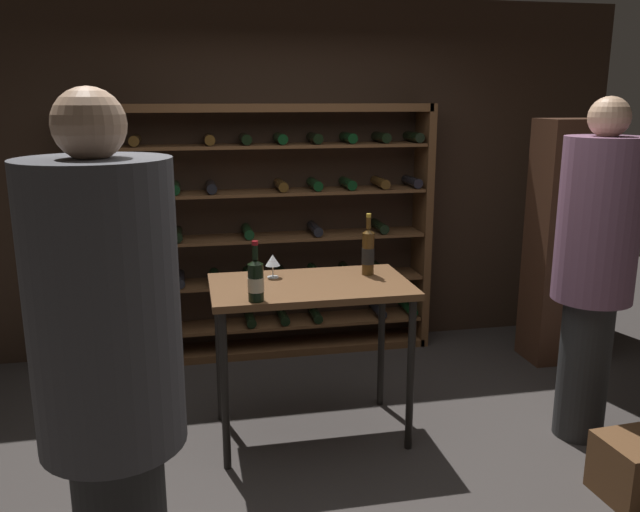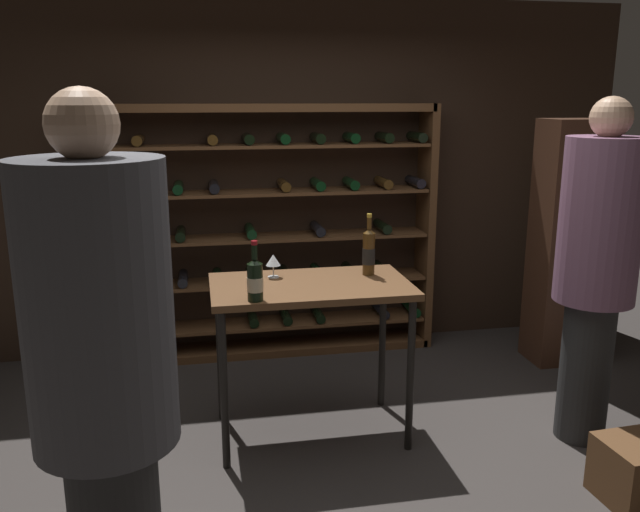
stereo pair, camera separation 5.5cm
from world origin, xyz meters
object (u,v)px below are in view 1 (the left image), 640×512
object	(u,v)px
wine_rack	(266,233)
person_guest_khaki	(595,257)
person_guest_plum_blouse	(110,373)
display_cabinet	(561,243)
wine_bottle_amber_reserve	(368,252)
wine_glass_stemmed_center	(273,261)
wine_bottle_green_slim	(256,280)
tasting_table	(310,301)

from	to	relation	value
wine_rack	person_guest_khaki	size ratio (longest dim) A/B	1.31
person_guest_plum_blouse	display_cabinet	size ratio (longest dim) A/B	1.10
wine_rack	wine_bottle_amber_reserve	size ratio (longest dim) A/B	7.03
display_cabinet	wine_glass_stemmed_center	bearing A→B (deg)	-164.60
person_guest_khaki	person_guest_plum_blouse	size ratio (longest dim) A/B	0.99
wine_bottle_green_slim	tasting_table	bearing A→B (deg)	38.58
person_guest_khaki	person_guest_plum_blouse	bearing A→B (deg)	-145.10
display_cabinet	person_guest_khaki	bearing A→B (deg)	-113.66
person_guest_khaki	display_cabinet	bearing A→B (deg)	77.08
person_guest_plum_blouse	wine_glass_stemmed_center	bearing A→B (deg)	98.55
person_guest_plum_blouse	wine_bottle_green_slim	bearing A→B (deg)	96.45
wine_rack	person_guest_khaki	xyz separation A→B (m)	(1.69, -1.70, 0.13)
wine_bottle_amber_reserve	wine_glass_stemmed_center	bearing A→B (deg)	175.40
display_cabinet	wine_bottle_green_slim	xyz separation A→B (m)	(-2.44, -1.07, 0.14)
person_guest_plum_blouse	wine_glass_stemmed_center	distance (m)	1.81
tasting_table	display_cabinet	world-z (taller)	display_cabinet
wine_rack	wine_bottle_green_slim	bearing A→B (deg)	-98.74
person_guest_plum_blouse	person_guest_khaki	bearing A→B (deg)	57.36
person_guest_khaki	wine_bottle_amber_reserve	bearing A→B (deg)	170.22
wine_bottle_green_slim	wine_glass_stemmed_center	distance (m)	0.46
wine_rack	wine_bottle_amber_reserve	xyz separation A→B (m)	(0.47, -1.25, 0.12)
wine_rack	wine_glass_stemmed_center	distance (m)	1.21
wine_glass_stemmed_center	person_guest_plum_blouse	bearing A→B (deg)	-114.64
person_guest_plum_blouse	tasting_table	bearing A→B (deg)	90.46
person_guest_plum_blouse	wine_bottle_amber_reserve	world-z (taller)	person_guest_plum_blouse
wine_bottle_amber_reserve	wine_glass_stemmed_center	size ratio (longest dim) A/B	2.67
wine_bottle_green_slim	wine_bottle_amber_reserve	bearing A→B (deg)	28.59
wine_rack	person_guest_plum_blouse	distance (m)	2.98
tasting_table	person_guest_khaki	distance (m)	1.65
person_guest_plum_blouse	wine_glass_stemmed_center	size ratio (longest dim) A/B	14.49
wine_rack	wine_bottle_green_slim	xyz separation A→B (m)	(-0.25, -1.64, 0.09)
wine_bottle_green_slim	wine_bottle_amber_reserve	size ratio (longest dim) A/B	0.87
wine_glass_stemmed_center	wine_bottle_amber_reserve	bearing A→B (deg)	-4.60
person_guest_khaki	display_cabinet	xyz separation A→B (m)	(0.50, 1.13, -0.19)
wine_bottle_green_slim	person_guest_plum_blouse	bearing A→B (deg)	-116.75
wine_rack	display_cabinet	xyz separation A→B (m)	(2.19, -0.57, -0.05)
wine_bottle_green_slim	wine_bottle_amber_reserve	xyz separation A→B (m)	(0.72, 0.39, 0.03)
display_cabinet	wine_bottle_amber_reserve	xyz separation A→B (m)	(-1.72, -0.68, 0.17)
wine_rack	person_guest_plum_blouse	bearing A→B (deg)	-106.82
person_guest_khaki	wine_bottle_green_slim	size ratio (longest dim) A/B	6.19
display_cabinet	wine_bottle_green_slim	bearing A→B (deg)	-156.29
wine_glass_stemmed_center	tasting_table	bearing A→B (deg)	-40.06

